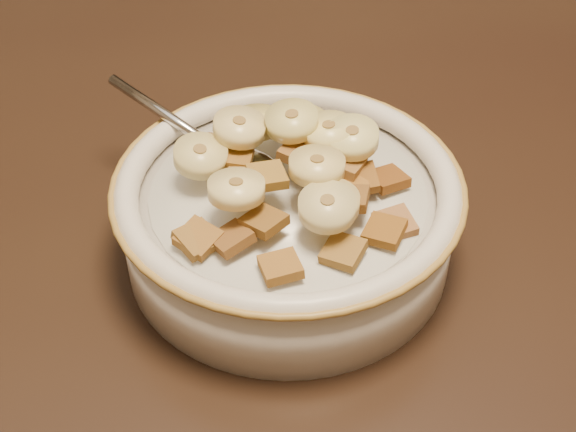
{
  "coord_description": "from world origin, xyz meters",
  "views": [
    {
      "loc": [
        -0.02,
        -0.51,
        1.1
      ],
      "look_at": [
        0.02,
        -0.16,
        0.78
      ],
      "focal_mm": 50.0,
      "sensor_mm": 36.0,
      "label": 1
    }
  ],
  "objects": [
    {
      "name": "table",
      "position": [
        0.0,
        0.0,
        0.73
      ],
      "size": [
        1.4,
        0.9,
        0.04
      ],
      "primitive_type": "cube",
      "rotation": [
        0.0,
        0.0,
        -0.0
      ],
      "color": "black",
      "rests_on": "floor"
    },
    {
      "name": "chair",
      "position": [
        -0.04,
        0.65,
        0.46
      ],
      "size": [
        0.5,
        0.5,
        0.92
      ],
      "primitive_type": "cube",
      "rotation": [
        0.0,
        0.0,
        0.27
      ],
      "color": "black",
      "rests_on": "floor"
    },
    {
      "name": "cereal_bowl",
      "position": [
        0.02,
        -0.16,
        0.77
      ],
      "size": [
        0.2,
        0.2,
        0.05
      ],
      "primitive_type": "cylinder",
      "color": "beige",
      "rests_on": "table"
    },
    {
      "name": "milk",
      "position": [
        0.02,
        -0.16,
        0.8
      ],
      "size": [
        0.16,
        0.16,
        0.0
      ],
      "primitive_type": "cylinder",
      "color": "white",
      "rests_on": "cereal_bowl"
    },
    {
      "name": "spoon",
      "position": [
        -0.0,
        -0.14,
        0.8
      ],
      "size": [
        0.06,
        0.06,
        0.01
      ],
      "primitive_type": "ellipsoid",
      "rotation": [
        0.0,
        0.0,
        3.95
      ],
      "color": "#BCBCBC",
      "rests_on": "cereal_bowl"
    },
    {
      "name": "cereal_square_0",
      "position": [
        0.06,
        -0.17,
        0.81
      ],
      "size": [
        0.02,
        0.02,
        0.01
      ],
      "primitive_type": "cube",
      "rotation": [
        0.08,
        0.03,
        1.54
      ],
      "color": "#93611D",
      "rests_on": "milk"
    },
    {
      "name": "cereal_square_1",
      "position": [
        -0.03,
        -0.2,
        0.81
      ],
      "size": [
        0.03,
        0.03,
        0.01
      ],
      "primitive_type": "cube",
      "rotation": [
        0.14,
        -0.11,
        0.86
      ],
      "color": "brown",
      "rests_on": "milk"
    },
    {
      "name": "cereal_square_2",
      "position": [
        0.05,
        -0.19,
        0.81
      ],
      "size": [
        0.03,
        0.03,
        0.01
      ],
      "primitive_type": "cube",
      "rotation": [
        -0.14,
        0.09,
        1.26
      ],
      "color": "brown",
      "rests_on": "milk"
    },
    {
      "name": "cereal_square_3",
      "position": [
        -0.03,
        -0.2,
        0.81
      ],
      "size": [
        0.03,
        0.03,
        0.01
      ],
      "primitive_type": "cube",
      "rotation": [
        0.23,
        0.1,
        0.62
      ],
      "color": "olive",
      "rests_on": "milk"
    },
    {
      "name": "cereal_square_4",
      "position": [
        0.07,
        -0.21,
        0.8
      ],
      "size": [
        0.03,
        0.03,
        0.01
      ],
      "primitive_type": "cube",
      "rotation": [
        -0.09,
        0.08,
        2.59
      ],
      "color": "brown",
      "rests_on": "milk"
    },
    {
      "name": "cereal_square_5",
      "position": [
        0.05,
        -0.11,
        0.81
      ],
      "size": [
        0.02,
        0.02,
        0.01
      ],
      "primitive_type": "cube",
      "rotation": [
        0.14,
        0.09,
        1.67
      ],
      "color": "brown",
      "rests_on": "milk"
    },
    {
      "name": "cereal_square_6",
      "position": [
        0.06,
        -0.14,
        0.81
      ],
      "size": [
        0.02,
        0.02,
        0.01
      ],
      "primitive_type": "cube",
      "rotation": [
        -0.04,
        0.1,
        1.32
      ],
      "color": "#643311",
      "rests_on": "milk"
    },
    {
      "name": "cereal_square_7",
      "position": [
        0.08,
        -0.2,
        0.8
      ],
      "size": [
        0.02,
        0.02,
        0.01
      ],
      "primitive_type": "cube",
      "rotation": [
        0.12,
        -0.08,
        0.23
      ],
      "color": "#985F36",
      "rests_on": "milk"
    },
    {
      "name": "cereal_square_8",
      "position": [
        -0.02,
        -0.12,
        0.81
      ],
      "size": [
        0.03,
        0.03,
        0.01
      ],
      "primitive_type": "cube",
      "rotation": [
        -0.12,
        0.13,
        2.63
      ],
      "color": "brown",
      "rests_on": "milk"
    },
    {
      "name": "cereal_square_9",
      "position": [
        0.02,
        -0.11,
        0.81
      ],
      "size": [
        0.03,
        0.03,
        0.01
      ],
      "primitive_type": "cube",
      "rotation": [
        -0.11,
        0.08,
        1.08
      ],
      "color": "brown",
      "rests_on": "milk"
    },
    {
      "name": "cereal_square_10",
      "position": [
        0.05,
        -0.16,
        0.81
      ],
      "size": [
        0.03,
        0.03,
        0.01
      ],
      "primitive_type": "cube",
      "rotation": [
        0.15,
        -0.07,
        2.56
      ],
      "color": "olive",
      "rests_on": "milk"
    },
    {
      "name": "cereal_square_11",
      "position": [
        0.0,
        -0.2,
        0.81
      ],
      "size": [
        0.03,
        0.03,
        0.01
      ],
      "primitive_type": "cube",
      "rotation": [
        0.05,
        0.11,
        2.31
      ],
      "color": "brown",
      "rests_on": "milk"
    },
    {
      "name": "cereal_square_12",
      "position": [
        0.04,
        -0.22,
        0.8
      ],
      "size": [
        0.03,
        0.03,
        0.01
      ],
      "primitive_type": "cube",
      "rotation": [
        -0.13,
        0.08,
        2.54
      ],
      "color": "brown",
      "rests_on": "milk"
    },
    {
      "name": "cereal_square_13",
      "position": [
        0.07,
        -0.12,
        0.8
      ],
      "size": [
        0.03,
        0.03,
        0.01
      ],
      "primitive_type": "cube",
      "rotation": [
        -0.07,
        -0.14,
        2.88
      ],
      "color": "brown",
      "rests_on": "milk"
    },
    {
      "name": "cereal_square_14",
      "position": [
        0.01,
        -0.23,
        0.8
      ],
      "size": [
        0.02,
        0.02,
        0.01
      ],
      "primitive_type": "cube",
      "rotation": [
        -0.08,
        -0.05,
        0.19
      ],
      "color": "brown",
      "rests_on": "milk"
    },
    {
      "name": "cereal_square_15",
      "position": [
        0.05,
        -0.15,
        0.81
      ],
      "size": [
        0.02,
        0.02,
        0.01
      ],
      "primitive_type": "cube",
      "rotation": [
        -0.21,
        -0.03,
        0.07
      ],
      "color": "brown",
      "rests_on": "milk"
    },
    {
      "name": "cereal_square_16",
      "position": [
        0.03,
        -0.15,
        0.82
      ],
      "size": [
        0.03,
        0.03,
        0.01
      ],
      "primitive_type": "cube",
      "rotation": [
        0.06,
        -0.11,
        2.55
      ],
      "color": "#966234",
      "rests_on": "milk"
    },
    {
      "name": "cereal_square_17",
      "position": [
        0.06,
        -0.17,
        0.81
      ],
      "size": [
        0.02,
        0.02,
        0.01
      ],
      "primitive_type": "cube",
      "rotation": [
        -0.13,
        -0.16,
        1.61
      ],
      "color": "#955B1D",
      "rests_on": "milk"
    },
    {
      "name": "cereal_square_18",
      "position": [
        -0.01,
        -0.17,
        0.81
      ],
      "size": [
        0.03,
        0.03,
        0.01
      ],
      "primitive_type": "cube",
      "rotation": [
        -0.09,
        0.05,
        1.22
      ],
      "color": "brown",
      "rests_on": "milk"
    },
    {
      "name": "cereal_square_19",
      "position": [
        0.01,
        -0.17,
        0.82
      ],
      "size": [
        0.02,
        0.02,
        0.01
      ],
      "primitive_type": "cube",
      "rotation": [
        0.05,
        0.01,
        1.74
      ],
      "color": "olive",
      "rests_on": "milk"
    },
    {
      "name": "cereal_square_20",
      "position": [
        0.08,
        -0.16,
        0.8
      ],
      "size": [
        0.03,
        0.03,
        0.01
      ],
      "primitive_type": "cube",
      "rotation": [
        0.06,
        0.12,
        1.95
      ],
      "color": "brown",
      "rests_on": "milk"
    },
    {
      "name": "cereal_square_21",
      "position": [
        -0.01,
        -0.15,
        0.81
      ],
      "size": [
        0.02,
        0.02,
        0.01
      ],
      "primitive_type": "cube",
      "rotation": [
        0.05,
        0.02,
        1.32
      ],
      "color": "brown",
      "rests_on": "milk"
    },
    {
      "name": "cereal_square_22",
      "position": [
        -0.01,
        -0.2,
        0.81
      ],
      "size": [
        0.03,
        0.03,
        0.01
      ],
      "primitive_type": "cube",
      "rotation": [
        -0.22,
        -0.16,
        0.52
      ],
      "color": "brown",
      "rests_on": "milk"
    },
    {
      "name": "banana_slice_0",
      "position": [
        0.04,
        -0.2,
        0.82
      ],
      "size": [
        0.04,
        0.04,
        0.01
      ],
      "primitive_type": "cylinder",
      "rotation": [
        -0.01,
        -0.03,
        1.72
      ],
      "color": "#DCBE7D",
      "rests_on": "milk"
    },
    {
      "name": "banana_slice_1",
      "position": [
        0.04,
        -0.2,
        0.82
      ],
      "size": [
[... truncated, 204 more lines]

